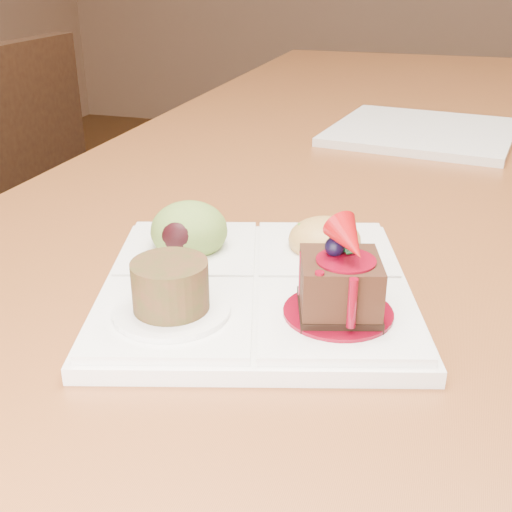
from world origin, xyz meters
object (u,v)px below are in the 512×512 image
(chair_left, at_px, (79,245))
(second_plate, at_px, (422,132))
(dining_table, at_px, (462,172))
(sampler_plate, at_px, (254,274))

(chair_left, xyz_separation_m, second_plate, (0.62, -0.01, 0.27))
(dining_table, height_order, second_plate, second_plate)
(chair_left, distance_m, second_plate, 0.68)
(chair_left, bearing_deg, sampler_plate, 41.33)
(chair_left, relative_size, second_plate, 3.37)
(chair_left, bearing_deg, second_plate, 87.21)
(sampler_plate, height_order, second_plate, sampler_plate)
(sampler_plate, bearing_deg, second_plate, 64.48)
(dining_table, bearing_deg, sampler_plate, -104.54)
(dining_table, relative_size, sampler_plate, 6.24)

